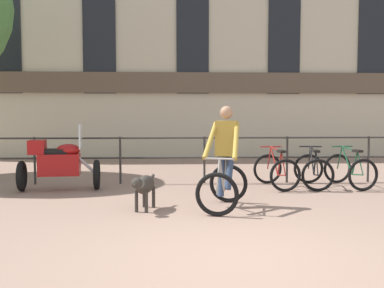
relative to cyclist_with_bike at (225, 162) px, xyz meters
name	(u,v)px	position (x,y,z in m)	size (l,w,h in m)	color
ground_plane	(240,258)	(-0.14, -2.63, -0.76)	(60.00, 60.00, 0.00)	#8E7060
canal_railing	(204,152)	(-0.14, 2.57, -0.05)	(15.05, 0.05, 1.05)	#2D2B28
building_facade	(192,39)	(-0.14, 8.36, 3.35)	(18.00, 0.72, 8.26)	#BCB299
cyclist_with_bike	(225,162)	(0.00, 0.00, 0.00)	(0.98, 1.31, 1.70)	black
dog	(144,185)	(-1.33, -0.19, -0.35)	(0.40, 0.97, 0.59)	#332D28
parked_motorcycle	(59,163)	(-3.18, 1.77, -0.20)	(1.66, 0.78, 1.35)	black
parked_bicycle_near_lamp	(276,171)	(1.33, 1.91, -0.41)	(0.79, 1.18, 0.86)	black
parked_bicycle_mid_left	(313,170)	(2.12, 1.91, -0.41)	(0.79, 1.18, 0.86)	black
parked_bicycle_mid_right	(350,170)	(2.91, 1.91, -0.41)	(0.80, 1.19, 0.86)	black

